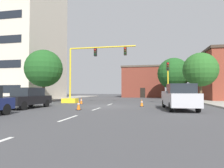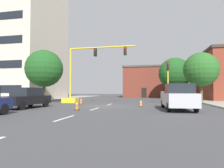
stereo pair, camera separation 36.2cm
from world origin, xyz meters
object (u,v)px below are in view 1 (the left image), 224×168
Objects in this scene: traffic_signal_gantry at (79,85)px; tree_right_mid at (200,70)px; tree_left_near at (44,68)px; traffic_cone_roadside_b at (81,101)px; traffic_cone_roadside_a at (79,105)px; traffic_cone_roadside_c at (142,103)px; traffic_light_pole_right at (168,73)px; tree_right_far at (174,74)px; pickup_truck_silver at (179,97)px; sedan_black_mid_left at (28,98)px.

tree_right_mid is (14.94, 3.83, 1.95)m from traffic_signal_gantry.
tree_left_near reaches higher than traffic_cone_roadside_b.
traffic_cone_roadside_a is (-11.76, -12.27, -3.83)m from tree_right_mid.
traffic_cone_roadside_a is 6.38m from traffic_cone_roadside_c.
traffic_light_pole_right is 0.62× the size of tree_right_far.
pickup_truck_silver is at bearing -22.94° from tree_left_near.
traffic_cone_roadside_c is at bearing -121.91° from traffic_light_pole_right.
tree_right_mid reaches higher than traffic_light_pole_right.
traffic_signal_gantry is 12.76m from pickup_truck_silver.
traffic_light_pole_right reaches higher than sedan_black_mid_left.
tree_right_far is 10.38× the size of traffic_cone_roadside_a.
pickup_truck_silver reaches higher than traffic_cone_roadside_a.
tree_right_far is at bearing 99.72° from tree_right_mid.
tree_left_near is 1.05× the size of tree_right_mid.
traffic_signal_gantry reaches higher than traffic_cone_roadside_c.
sedan_black_mid_left is at bearing -146.00° from traffic_light_pole_right.
traffic_cone_roadside_a is at bearing -112.52° from tree_right_far.
tree_right_far reaches higher than traffic_signal_gantry.
traffic_cone_roadside_a is 6.94m from traffic_cone_roadside_b.
traffic_cone_roadside_b is (-13.94, -5.68, -3.85)m from tree_right_mid.
traffic_signal_gantry is at bearing -130.49° from tree_right_far.
pickup_truck_silver is at bearing -26.54° from traffic_cone_roadside_b.
sedan_black_mid_left is 10.16m from traffic_cone_roadside_c.
tree_right_mid is at bearing 34.98° from sedan_black_mid_left.
traffic_light_pole_right is at bearing 2.71° from tree_left_near.
tree_left_near reaches higher than traffic_light_pole_right.
traffic_light_pole_right reaches higher than pickup_truck_silver.
traffic_light_pole_right is 12.06m from traffic_cone_roadside_a.
traffic_light_pole_right is at bearing -142.35° from tree_right_mid.
traffic_light_pole_right is 14.94m from tree_right_far.
traffic_cone_roadside_c is at bearing -132.22° from tree_right_mid.
sedan_black_mid_left is 6.83× the size of traffic_cone_roadside_c.
tree_right_mid is 11.80m from pickup_truck_silver.
traffic_cone_roadside_c is (-5.19, -19.25, -4.41)m from tree_right_far.
sedan_black_mid_left is at bearing -175.22° from pickup_truck_silver.
traffic_signal_gantry is 5.07m from tree_left_near.
traffic_light_pole_right reaches higher than traffic_cone_roadside_b.
pickup_truck_silver is (-4.17, -10.56, -3.22)m from tree_right_mid.
traffic_cone_roadside_c is (9.44, 3.73, -0.56)m from sedan_black_mid_left.
traffic_signal_gantry is 1.64× the size of pickup_truck_silver.
traffic_cone_roadside_b is (-9.78, 4.88, -0.63)m from pickup_truck_silver.
traffic_signal_gantry is 10.72m from traffic_light_pole_right.
tree_right_mid reaches higher than sedan_black_mid_left.
traffic_cone_roadside_a is at bearing -129.79° from traffic_light_pole_right.
traffic_cone_roadside_a is at bearing -133.78° from tree_right_mid.
sedan_black_mid_left reaches higher than traffic_cone_roadside_b.
traffic_light_pole_right is at bearing 50.21° from traffic_cone_roadside_a.
traffic_light_pole_right is at bearing 58.09° from traffic_cone_roadside_c.
sedan_black_mid_left is 6.50× the size of traffic_cone_roadside_b.
traffic_light_pole_right is at bearing 91.13° from pickup_truck_silver.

